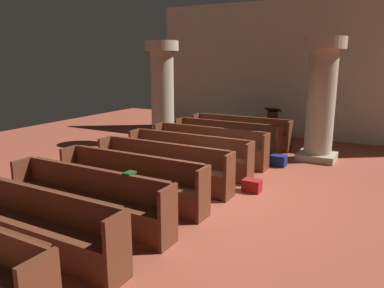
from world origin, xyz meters
TOP-DOWN VIEW (x-y plane):
  - ground_plane at (0.00, 0.00)m, footprint 19.20×19.20m
  - back_wall at (0.00, 6.08)m, footprint 10.00×0.16m
  - pew_row_0 at (-1.04, 3.90)m, footprint 3.08×0.47m
  - pew_row_1 at (-1.04, 2.84)m, footprint 3.08×0.46m
  - pew_row_2 at (-1.04, 1.77)m, footprint 3.08×0.47m
  - pew_row_3 at (-1.04, 0.70)m, footprint 3.08×0.46m
  - pew_row_4 at (-1.04, -0.36)m, footprint 3.08×0.46m
  - pew_row_5 at (-1.04, -1.43)m, footprint 3.08×0.47m
  - pew_row_6 at (-1.04, -2.50)m, footprint 3.08×0.46m
  - pew_row_7 at (-1.04, -3.56)m, footprint 3.08×0.46m
  - pillar_aisle_side at (1.35, 3.42)m, footprint 1.02×1.02m
  - pillar_far_side at (-3.37, 3.19)m, footprint 1.02×1.02m
  - lectern at (-0.45, 5.21)m, footprint 0.48×0.45m
  - hymn_book at (-0.35, -2.30)m, footprint 0.13×0.19m
  - kneeler_box_navy at (0.63, 2.31)m, footprint 0.37×0.30m
  - kneeler_box_red at (0.71, 0.22)m, footprint 0.36×0.25m

SIDE VIEW (x-z plane):
  - ground_plane at x=0.00m, z-range 0.00..0.00m
  - kneeler_box_red at x=0.71m, z-range 0.00..0.25m
  - kneeler_box_navy at x=0.63m, z-range 0.00..0.27m
  - lectern at x=-0.45m, z-range -0.09..0.99m
  - pew_row_0 at x=-1.04m, z-range 0.04..0.93m
  - pew_row_1 at x=-1.04m, z-range 0.04..0.93m
  - pew_row_2 at x=-1.04m, z-range 0.04..0.93m
  - pew_row_3 at x=-1.04m, z-range 0.04..0.93m
  - pew_row_4 at x=-1.04m, z-range 0.04..0.93m
  - pew_row_5 at x=-1.04m, z-range 0.04..0.93m
  - pew_row_6 at x=-1.04m, z-range 0.04..0.93m
  - pew_row_7 at x=-1.04m, z-range 0.04..0.93m
  - hymn_book at x=-0.35m, z-range 0.89..0.93m
  - pillar_aisle_side at x=1.35m, z-range 0.07..3.21m
  - pillar_far_side at x=-3.37m, z-range 0.07..3.21m
  - back_wall at x=0.00m, z-range 0.00..4.50m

